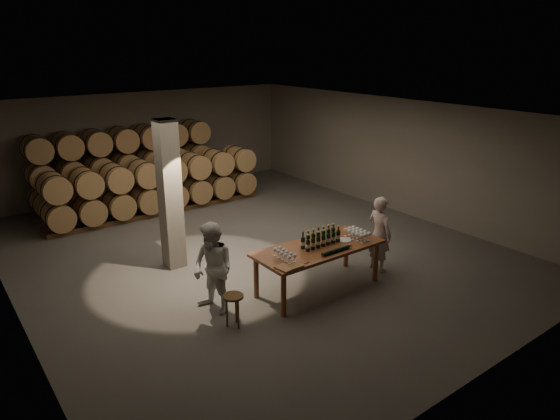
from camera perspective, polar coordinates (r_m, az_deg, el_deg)
room at (r=10.70m, az=-12.46°, el=1.62°), size 12.00×12.00×12.00m
tasting_table at (r=9.73m, az=4.44°, el=-4.75°), size 2.60×1.10×0.90m
barrel_stack_back at (r=15.61m, az=-17.32°, el=5.00°), size 5.48×0.95×2.31m
barrel_stack_front at (r=14.56m, az=-13.84°, el=2.86°), size 6.26×0.95×1.57m
bottle_cluster at (r=9.72m, az=4.69°, el=-3.34°), size 0.87×0.24×0.34m
lying_bottles at (r=9.46m, az=6.44°, el=-4.61°), size 0.75×0.08×0.08m
glass_cluster_left at (r=9.10m, az=0.53°, el=-4.93°), size 0.19×0.52×0.16m
glass_cluster_right at (r=10.14m, az=8.83°, el=-2.50°), size 0.31×0.53×0.18m
plate at (r=10.04m, az=7.36°, el=-3.42°), size 0.29×0.29×0.02m
notebook_near at (r=8.83m, az=1.87°, el=-6.40°), size 0.23×0.18×0.03m
notebook_corner at (r=8.76m, az=0.53°, el=-6.63°), size 0.28×0.34×0.03m
pen at (r=8.98m, az=3.08°, el=-6.06°), size 0.13×0.01×0.01m
stool at (r=8.64m, az=-5.35°, el=-10.31°), size 0.35×0.35×0.59m
person_man at (r=10.73m, az=11.29°, el=-2.68°), size 0.40×0.60×1.64m
person_woman at (r=8.97m, az=-7.64°, el=-6.66°), size 0.82×0.95×1.69m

